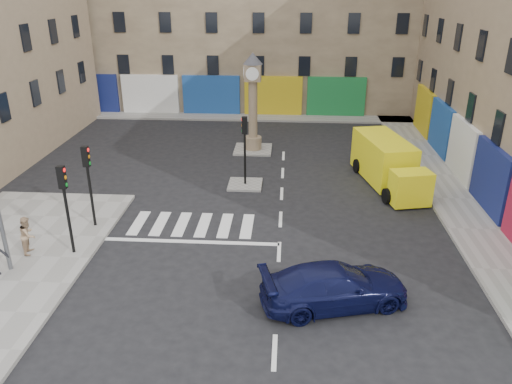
# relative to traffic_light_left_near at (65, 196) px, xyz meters

# --- Properties ---
(ground) EXTENTS (120.00, 120.00, 0.00)m
(ground) POSITION_rel_traffic_light_left_near_xyz_m (8.30, -0.20, -2.62)
(ground) COLOR black
(ground) RESTS_ON ground
(sidewalk_right) EXTENTS (2.60, 30.00, 0.15)m
(sidewalk_right) POSITION_rel_traffic_light_left_near_xyz_m (17.00, 9.80, -2.55)
(sidewalk_right) COLOR gray
(sidewalk_right) RESTS_ON ground
(sidewalk_far) EXTENTS (32.00, 2.40, 0.15)m
(sidewalk_far) POSITION_rel_traffic_light_left_near_xyz_m (4.30, 22.00, -2.55)
(sidewalk_far) COLOR gray
(sidewalk_far) RESTS_ON ground
(island_near) EXTENTS (1.80, 1.80, 0.12)m
(island_near) POSITION_rel_traffic_light_left_near_xyz_m (6.30, 7.80, -2.56)
(island_near) COLOR gray
(island_near) RESTS_ON ground
(island_far) EXTENTS (2.40, 2.40, 0.12)m
(island_far) POSITION_rel_traffic_light_left_near_xyz_m (6.30, 13.80, -2.56)
(island_far) COLOR gray
(island_far) RESTS_ON ground
(building_far) EXTENTS (32.00, 10.00, 17.00)m
(building_far) POSITION_rel_traffic_light_left_near_xyz_m (4.30, 27.80, 5.88)
(building_far) COLOR gray
(building_far) RESTS_ON ground
(traffic_light_left_near) EXTENTS (0.28, 0.22, 3.70)m
(traffic_light_left_near) POSITION_rel_traffic_light_left_near_xyz_m (0.00, 0.00, 0.00)
(traffic_light_left_near) COLOR black
(traffic_light_left_near) RESTS_ON sidewalk_left
(traffic_light_left_far) EXTENTS (0.28, 0.22, 3.70)m
(traffic_light_left_far) POSITION_rel_traffic_light_left_near_xyz_m (0.00, 2.40, 0.00)
(traffic_light_left_far) COLOR black
(traffic_light_left_far) RESTS_ON sidewalk_left
(traffic_light_island) EXTENTS (0.28, 0.22, 3.70)m
(traffic_light_island) POSITION_rel_traffic_light_left_near_xyz_m (6.30, 7.80, -0.03)
(traffic_light_island) COLOR black
(traffic_light_island) RESTS_ON island_near
(clock_pillar) EXTENTS (1.20, 1.20, 6.10)m
(clock_pillar) POSITION_rel_traffic_light_left_near_xyz_m (6.30, 13.80, 0.93)
(clock_pillar) COLOR #8B755B
(clock_pillar) RESTS_ON island_far
(navy_sedan) EXTENTS (5.44, 3.34, 1.47)m
(navy_sedan) POSITION_rel_traffic_light_left_near_xyz_m (10.26, -2.64, -1.88)
(navy_sedan) COLOR black
(navy_sedan) RESTS_ON ground
(yellow_van) EXTENTS (3.34, 6.79, 2.37)m
(yellow_van) POSITION_rel_traffic_light_left_near_xyz_m (13.95, 8.62, -1.44)
(yellow_van) COLOR #FCF015
(yellow_van) RESTS_ON ground
(pedestrian_tan) EXTENTS (0.72, 0.86, 1.58)m
(pedestrian_tan) POSITION_rel_traffic_light_left_near_xyz_m (-1.71, -0.14, -1.68)
(pedestrian_tan) COLOR tan
(pedestrian_tan) RESTS_ON sidewalk_left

